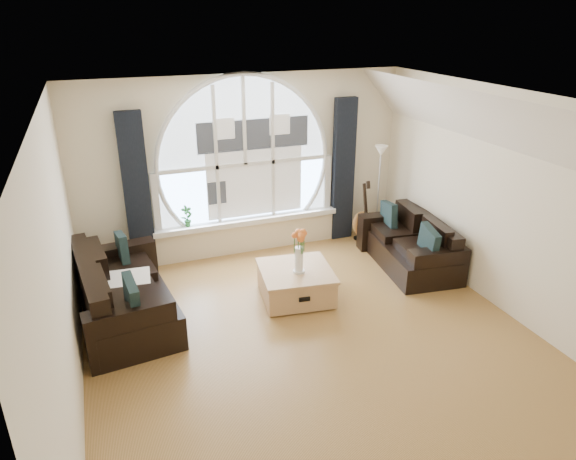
% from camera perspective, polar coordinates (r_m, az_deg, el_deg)
% --- Properties ---
extents(ground, '(5.00, 5.50, 0.01)m').
position_cam_1_polar(ground, '(6.07, 3.08, -12.33)').
color(ground, brown).
rests_on(ground, ground).
extents(ceiling, '(5.00, 5.50, 0.01)m').
position_cam_1_polar(ceiling, '(5.02, 3.75, 13.70)').
color(ceiling, silver).
rests_on(ceiling, ground).
extents(wall_back, '(5.00, 0.01, 2.70)m').
position_cam_1_polar(wall_back, '(7.84, -4.83, 6.99)').
color(wall_back, beige).
rests_on(wall_back, ground).
extents(wall_front, '(5.00, 0.01, 2.70)m').
position_cam_1_polar(wall_front, '(3.46, 23.14, -17.90)').
color(wall_front, beige).
rests_on(wall_front, ground).
extents(wall_left, '(0.01, 5.50, 2.70)m').
position_cam_1_polar(wall_left, '(5.02, -23.80, -4.59)').
color(wall_left, beige).
rests_on(wall_left, ground).
extents(wall_right, '(0.01, 5.50, 2.70)m').
position_cam_1_polar(wall_right, '(6.76, 23.17, 2.49)').
color(wall_right, beige).
rests_on(wall_right, ground).
extents(attic_slope, '(0.92, 5.50, 0.72)m').
position_cam_1_polar(attic_slope, '(6.30, 22.57, 10.72)').
color(attic_slope, silver).
rests_on(attic_slope, ground).
extents(arched_window, '(2.60, 0.06, 2.15)m').
position_cam_1_polar(arched_window, '(7.74, -4.83, 8.89)').
color(arched_window, silver).
rests_on(arched_window, wall_back).
extents(window_sill, '(2.90, 0.22, 0.08)m').
position_cam_1_polar(window_sill, '(8.03, -4.43, 1.04)').
color(window_sill, white).
rests_on(window_sill, wall_back).
extents(window_frame, '(2.76, 0.08, 2.15)m').
position_cam_1_polar(window_frame, '(7.72, -4.77, 8.84)').
color(window_frame, white).
rests_on(window_frame, wall_back).
extents(neighbor_house, '(1.70, 0.02, 1.50)m').
position_cam_1_polar(neighbor_house, '(7.80, -3.71, 8.08)').
color(neighbor_house, silver).
rests_on(neighbor_house, wall_back).
extents(curtain_left, '(0.35, 0.12, 2.30)m').
position_cam_1_polar(curtain_left, '(7.53, -16.30, 3.84)').
color(curtain_left, black).
rests_on(curtain_left, ground).
extents(curtain_right, '(0.35, 0.12, 2.30)m').
position_cam_1_polar(curtain_right, '(8.36, 6.11, 6.52)').
color(curtain_right, black).
rests_on(curtain_right, ground).
extents(sofa_left, '(1.15, 1.98, 0.84)m').
position_cam_1_polar(sofa_left, '(6.56, -17.52, -6.43)').
color(sofa_left, black).
rests_on(sofa_left, ground).
extents(sofa_right, '(1.02, 1.73, 0.73)m').
position_cam_1_polar(sofa_right, '(7.78, 13.20, -1.16)').
color(sofa_right, black).
rests_on(sofa_right, ground).
extents(coffee_chest, '(1.03, 1.03, 0.45)m').
position_cam_1_polar(coffee_chest, '(6.82, 0.86, -5.75)').
color(coffee_chest, tan).
rests_on(coffee_chest, ground).
extents(throw_blanket, '(0.60, 0.60, 0.10)m').
position_cam_1_polar(throw_blanket, '(6.49, -17.33, -5.74)').
color(throw_blanket, silver).
rests_on(throw_blanket, sofa_left).
extents(vase_flowers, '(0.24, 0.24, 0.70)m').
position_cam_1_polar(vase_flowers, '(6.50, 1.23, -1.62)').
color(vase_flowers, white).
rests_on(vase_flowers, coffee_chest).
extents(floor_lamp, '(0.24, 0.24, 1.60)m').
position_cam_1_polar(floor_lamp, '(8.37, 9.89, 3.81)').
color(floor_lamp, '#B2B2B2').
rests_on(floor_lamp, ground).
extents(guitar, '(0.38, 0.28, 1.06)m').
position_cam_1_polar(guitar, '(8.44, 8.26, 2.13)').
color(guitar, brown).
rests_on(guitar, ground).
extents(potted_plant, '(0.20, 0.17, 0.33)m').
position_cam_1_polar(potted_plant, '(7.76, -11.06, 1.50)').
color(potted_plant, '#1E6023').
rests_on(potted_plant, window_sill).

